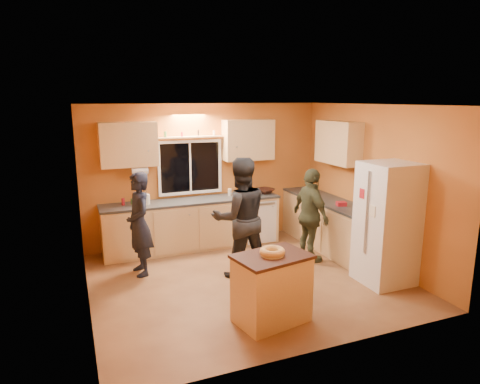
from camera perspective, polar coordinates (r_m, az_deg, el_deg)
name	(u,v)px	position (r m, az deg, el deg)	size (l,w,h in m)	color
ground	(247,280)	(6.61, 0.88, -11.64)	(4.50, 4.50, 0.00)	brown
room_shell	(244,170)	(6.55, 0.50, 2.97)	(4.54, 4.04, 2.61)	#C97B33
back_counter	(212,222)	(7.96, -3.77, -3.98)	(4.23, 0.62, 0.90)	tan
right_counter	(337,228)	(7.76, 12.87, -4.70)	(0.62, 1.84, 0.90)	tan
refrigerator	(387,224)	(6.62, 19.02, -4.00)	(0.72, 0.70, 1.80)	silver
island	(272,288)	(5.34, 4.24, -12.63)	(0.98, 0.76, 0.86)	tan
bundt_pastry	(272,252)	(5.16, 4.33, -7.93)	(0.31, 0.31, 0.09)	tan
person_left	(139,224)	(6.75, -13.29, -4.18)	(0.59, 0.38, 1.61)	black
person_center	(240,218)	(6.47, 0.04, -3.47)	(0.90, 0.70, 1.84)	black
person_right	(311,216)	(7.18, 9.41, -3.14)	(0.92, 0.38, 1.58)	#343723
mixing_bowl	(265,191)	(8.25, 3.30, 0.15)	(0.36, 0.36, 0.09)	black
utensil_crock	(146,199)	(7.55, -12.45, -0.96)	(0.14, 0.14, 0.17)	beige
potted_plant	(364,202)	(7.20, 16.23, -1.35)	(0.25, 0.22, 0.28)	gray
red_box	(341,204)	(7.47, 13.36, -1.54)	(0.16, 0.12, 0.07)	#A91A24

